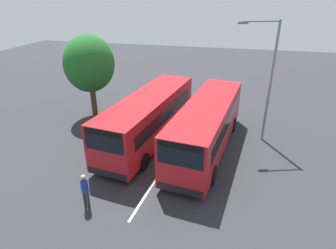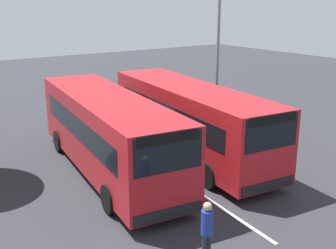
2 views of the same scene
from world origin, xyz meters
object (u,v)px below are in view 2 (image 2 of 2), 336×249
(bus_far_left, at_px, (108,131))
(street_lamp, at_px, (216,46))
(pedestrian, at_px, (207,228))
(bus_center_left, at_px, (190,118))

(bus_far_left, bearing_deg, street_lamp, 112.07)
(bus_far_left, xyz_separation_m, street_lamp, (-1.87, 7.17, 2.73))
(bus_far_left, bearing_deg, pedestrian, 0.85)
(bus_far_left, height_order, street_lamp, street_lamp)
(pedestrian, bearing_deg, bus_far_left, -15.21)
(street_lamp, bearing_deg, bus_far_left, -3.58)
(bus_center_left, bearing_deg, bus_far_left, -88.73)
(pedestrian, bearing_deg, bus_center_left, -43.41)
(bus_far_left, xyz_separation_m, pedestrian, (7.06, -0.82, -0.68))
(bus_center_left, distance_m, pedestrian, 8.18)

